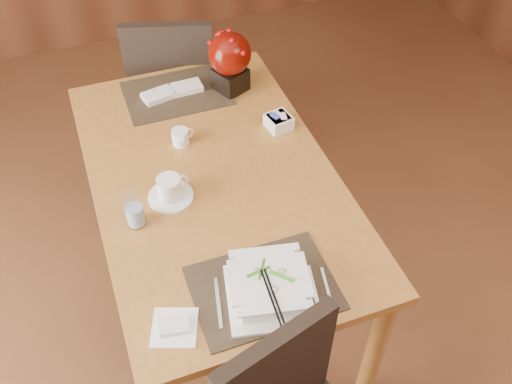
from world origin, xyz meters
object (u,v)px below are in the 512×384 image
object	(u,v)px
far_chair	(175,86)
water_glass	(134,208)
dining_table	(214,193)
sugar_caddy	(279,122)
coffee_cup	(170,190)
soup_setting	(269,288)
berry_decor	(230,59)
creamer_jug	(180,137)
bread_plate	(175,328)

from	to	relation	value
far_chair	water_glass	bearing A→B (deg)	86.91
dining_table	sugar_caddy	distance (m)	0.40
coffee_cup	far_chair	bearing A→B (deg)	75.95
soup_setting	water_glass	world-z (taller)	water_glass
soup_setting	berry_decor	world-z (taller)	berry_decor
soup_setting	creamer_jug	bearing A→B (deg)	106.95
berry_decor	dining_table	bearing A→B (deg)	-115.41
soup_setting	coffee_cup	xyz separation A→B (m)	(-0.18, 0.53, -0.01)
berry_decor	water_glass	bearing A→B (deg)	-131.04
far_chair	berry_decor	bearing A→B (deg)	130.13
coffee_cup	dining_table	bearing A→B (deg)	18.76
berry_decor	bread_plate	distance (m)	1.23
creamer_jug	sugar_caddy	world-z (taller)	creamer_jug
far_chair	sugar_caddy	bearing A→B (deg)	127.71
sugar_caddy	far_chair	distance (m)	0.82
dining_table	sugar_caddy	size ratio (longest dim) A/B	15.68
berry_decor	bread_plate	xyz separation A→B (m)	(-0.54, -1.09, -0.15)
creamer_jug	berry_decor	distance (m)	0.43
coffee_cup	berry_decor	distance (m)	0.71
berry_decor	soup_setting	bearing A→B (deg)	-102.18
coffee_cup	water_glass	bearing A→B (deg)	-150.23
bread_plate	far_chair	size ratio (longest dim) A/B	0.14
far_chair	soup_setting	bearing A→B (deg)	104.72
sugar_caddy	bread_plate	distance (m)	1.00
dining_table	coffee_cup	distance (m)	0.23
coffee_cup	creamer_jug	size ratio (longest dim) A/B	1.89
soup_setting	water_glass	bearing A→B (deg)	138.10
water_glass	sugar_caddy	xyz separation A→B (m)	(0.66, 0.32, -0.05)
coffee_cup	bread_plate	size ratio (longest dim) A/B	1.23
sugar_caddy	berry_decor	bearing A→B (deg)	107.50
soup_setting	sugar_caddy	xyz separation A→B (m)	(0.34, 0.77, -0.02)
water_glass	far_chair	distance (m)	1.16
soup_setting	creamer_jug	size ratio (longest dim) A/B	3.52
dining_table	soup_setting	size ratio (longest dim) A/B	4.83
soup_setting	water_glass	size ratio (longest dim) A/B	1.98
water_glass	berry_decor	xyz separation A→B (m)	(0.56, 0.64, 0.08)
water_glass	berry_decor	bearing A→B (deg)	48.96
dining_table	creamer_jug	world-z (taller)	creamer_jug
bread_plate	dining_table	bearing A→B (deg)	63.01
water_glass	coffee_cup	bearing A→B (deg)	29.77
coffee_cup	berry_decor	bearing A→B (deg)	53.38
creamer_jug	far_chair	xyz separation A→B (m)	(0.13, 0.69, -0.24)
coffee_cup	bread_plate	distance (m)	0.55
creamer_jug	soup_setting	bearing A→B (deg)	-98.90
dining_table	water_glass	size ratio (longest dim) A/B	9.56
sugar_caddy	bread_plate	size ratio (longest dim) A/B	0.71
sugar_caddy	far_chair	size ratio (longest dim) A/B	0.10
berry_decor	sugar_caddy	bearing A→B (deg)	-72.50
coffee_cup	berry_decor	xyz separation A→B (m)	(0.42, 0.56, 0.12)
coffee_cup	far_chair	world-z (taller)	far_chair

